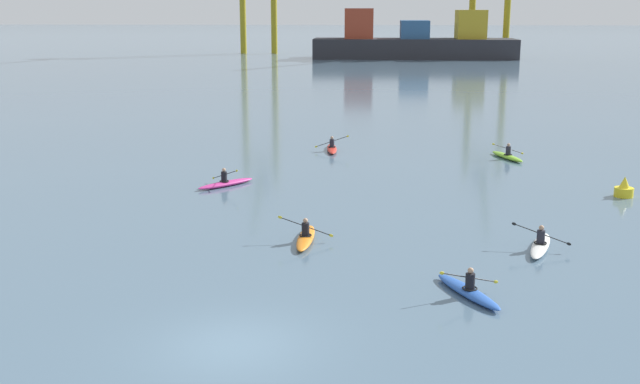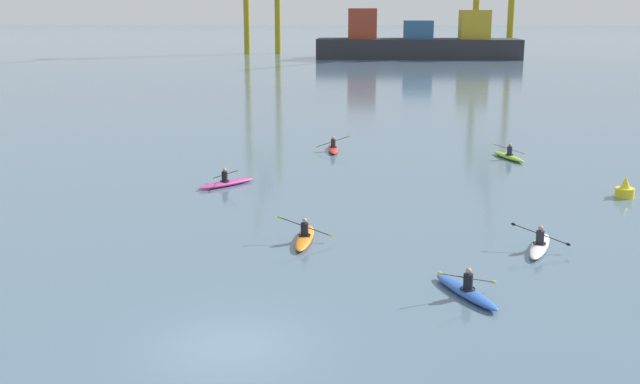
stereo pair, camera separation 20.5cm
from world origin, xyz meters
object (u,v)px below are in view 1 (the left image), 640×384
(kayak_red, at_px, (332,148))
(kayak_blue, at_px, (468,290))
(container_barge, at_px, (414,42))
(channel_buoy, at_px, (624,189))
(kayak_white, at_px, (540,245))
(kayak_magenta, at_px, (226,183))
(kayak_lime, at_px, (507,156))
(kayak_orange, at_px, (306,237))

(kayak_red, distance_m, kayak_blue, 25.49)
(container_barge, distance_m, channel_buoy, 104.02)
(kayak_white, bearing_deg, kayak_magenta, 145.11)
(kayak_magenta, distance_m, kayak_white, 16.79)
(kayak_blue, relative_size, kayak_white, 0.97)
(kayak_blue, height_order, kayak_lime, kayak_lime)
(channel_buoy, xyz_separation_m, kayak_blue, (-9.07, -13.64, -0.19))
(kayak_orange, bearing_deg, kayak_blue, -44.14)
(kayak_red, relative_size, kayak_blue, 1.04)
(kayak_blue, distance_m, kayak_orange, 7.80)
(container_barge, bearing_deg, kayak_red, -96.21)
(channel_buoy, relative_size, kayak_blue, 0.30)
(channel_buoy, xyz_separation_m, kayak_red, (-14.63, 11.24, -0.19))
(kayak_orange, height_order, kayak_white, kayak_orange)
(kayak_blue, relative_size, kayak_magenta, 1.13)
(kayak_orange, bearing_deg, channel_buoy, 29.23)
(kayak_magenta, bearing_deg, kayak_red, 64.46)
(kayak_blue, bearing_deg, container_barge, 87.80)
(kayak_red, xyz_separation_m, kayak_blue, (5.56, -24.88, 0.00))
(kayak_blue, height_order, kayak_magenta, kayak_magenta)
(container_barge, bearing_deg, kayak_white, -90.62)
(kayak_orange, xyz_separation_m, kayak_lime, (10.72, 17.54, 0.00))
(kayak_blue, xyz_separation_m, kayak_magenta, (-10.46, 14.61, -0.00))
(channel_buoy, height_order, kayak_white, channel_buoy)
(kayak_blue, xyz_separation_m, kayak_lime, (5.13, 22.97, 0.00))
(container_barge, bearing_deg, channel_buoy, -87.50)
(kayak_red, relative_size, kayak_orange, 1.01)
(channel_buoy, distance_m, kayak_white, 10.37)
(kayak_magenta, relative_size, kayak_orange, 0.85)
(kayak_red, bearing_deg, container_barge, 83.79)
(kayak_white, bearing_deg, kayak_red, 114.05)
(kayak_white, bearing_deg, kayak_orange, 177.31)
(kayak_magenta, xyz_separation_m, kayak_lime, (15.59, 8.36, 0.00))
(channel_buoy, bearing_deg, kayak_blue, -123.63)
(kayak_red, height_order, kayak_magenta, kayak_magenta)
(kayak_blue, bearing_deg, kayak_lime, 77.42)
(kayak_orange, xyz_separation_m, kayak_white, (8.90, -0.42, -0.00))
(container_barge, height_order, kayak_blue, container_barge)
(container_barge, relative_size, channel_buoy, 36.00)
(container_barge, relative_size, kayak_blue, 10.87)
(container_barge, relative_size, kayak_magenta, 12.33)
(kayak_magenta, xyz_separation_m, kayak_orange, (4.87, -9.18, 0.00))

